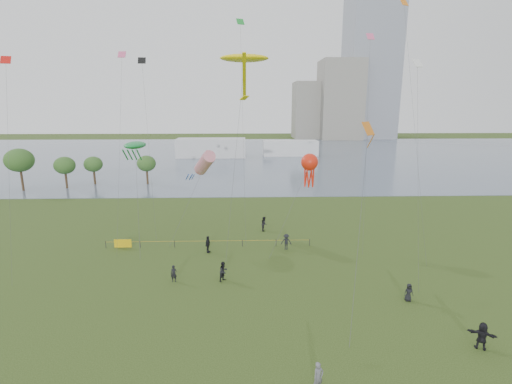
{
  "coord_description": "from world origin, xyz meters",
  "views": [
    {
      "loc": [
        -1.05,
        -25.44,
        16.27
      ],
      "look_at": [
        0.0,
        10.0,
        8.0
      ],
      "focal_mm": 26.0,
      "sensor_mm": 36.0,
      "label": 1
    }
  ],
  "objects_px": {
    "fence": "(156,243)",
    "kite_octopus": "(310,163)",
    "kite_flyer": "(318,377)",
    "kite_stingray": "(244,59)"
  },
  "relations": [
    {
      "from": "fence",
      "to": "kite_octopus",
      "type": "height_order",
      "value": "kite_octopus"
    },
    {
      "from": "fence",
      "to": "kite_flyer",
      "type": "relative_size",
      "value": 13.12
    },
    {
      "from": "kite_flyer",
      "to": "fence",
      "type": "bearing_deg",
      "value": 95.37
    },
    {
      "from": "fence",
      "to": "kite_flyer",
      "type": "height_order",
      "value": "kite_flyer"
    },
    {
      "from": "fence",
      "to": "kite_octopus",
      "type": "relative_size",
      "value": 2.2
    },
    {
      "from": "kite_stingray",
      "to": "fence",
      "type": "bearing_deg",
      "value": -153.08
    },
    {
      "from": "kite_stingray",
      "to": "kite_octopus",
      "type": "height_order",
      "value": "kite_stingray"
    },
    {
      "from": "fence",
      "to": "kite_stingray",
      "type": "distance_m",
      "value": 23.52
    },
    {
      "from": "kite_flyer",
      "to": "kite_stingray",
      "type": "xyz_separation_m",
      "value": [
        -4.2,
        25.61,
        20.52
      ]
    },
    {
      "from": "kite_stingray",
      "to": "kite_octopus",
      "type": "xyz_separation_m",
      "value": [
        7.47,
        -1.77,
        -11.61
      ]
    }
  ]
}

